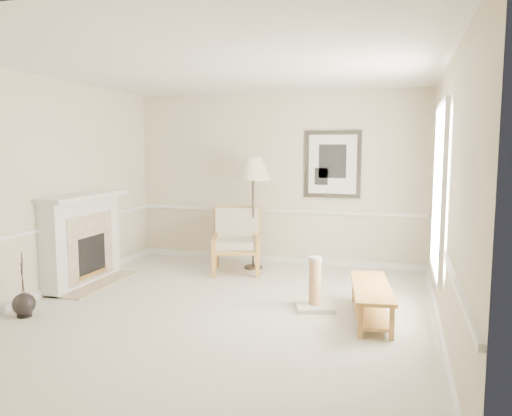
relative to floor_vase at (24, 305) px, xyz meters
The scene contains 8 objects.
ground 2.31m from the floor_vase, 21.38° to the left, with size 5.50×5.50×0.00m, color silver.
room 3.01m from the floor_vase, 21.88° to the left, with size 5.04×5.54×2.92m.
fireplace 1.54m from the floor_vase, 97.62° to the left, with size 0.64×1.64×1.31m.
floor_vase is the anchor object (origin of this frame).
armchair 3.30m from the floor_vase, 59.13° to the left, with size 0.96×0.99×1.01m.
floor_lamp 3.86m from the floor_vase, 58.00° to the left, with size 0.70×0.70×1.82m.
bench 4.04m from the floor_vase, 15.19° to the left, with size 0.60×1.43×0.40m.
scratching_post 3.45m from the floor_vase, 21.14° to the left, with size 0.57×0.57×0.65m.
Camera 1 is at (2.04, -5.50, 1.96)m, focal length 35.00 mm.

